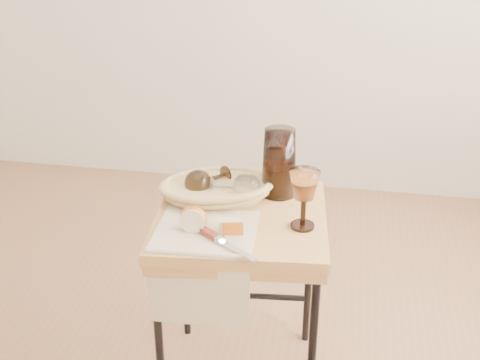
% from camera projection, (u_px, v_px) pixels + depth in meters
% --- Properties ---
extents(side_table, '(0.54, 0.54, 0.63)m').
position_uv_depth(side_table, '(241.00, 302.00, 1.92)').
color(side_table, olive).
rests_on(side_table, floor).
extents(tea_towel, '(0.29, 0.26, 0.01)m').
position_uv_depth(tea_towel, '(206.00, 230.00, 1.69)').
color(tea_towel, beige).
rests_on(tea_towel, side_table).
extents(bread_basket, '(0.38, 0.33, 0.05)m').
position_uv_depth(bread_basket, '(218.00, 190.00, 1.86)').
color(bread_basket, tan).
rests_on(bread_basket, side_table).
extents(goblet_lying_a, '(0.15, 0.16, 0.08)m').
position_uv_depth(goblet_lying_a, '(210.00, 179.00, 1.87)').
color(goblet_lying_a, '#3D2B1A').
rests_on(goblet_lying_a, bread_basket).
extents(goblet_lying_b, '(0.14, 0.09, 0.08)m').
position_uv_depth(goblet_lying_b, '(232.00, 186.00, 1.83)').
color(goblet_lying_b, white).
rests_on(goblet_lying_b, bread_basket).
extents(pitcher, '(0.19, 0.26, 0.25)m').
position_uv_depth(pitcher, '(279.00, 162.00, 1.86)').
color(pitcher, black).
rests_on(pitcher, side_table).
extents(wine_goblet, '(0.10, 0.10, 0.18)m').
position_uv_depth(wine_goblet, '(304.00, 199.00, 1.67)').
color(wine_goblet, white).
rests_on(wine_goblet, side_table).
extents(apple_half, '(0.08, 0.04, 0.07)m').
position_uv_depth(apple_half, '(194.00, 218.00, 1.67)').
color(apple_half, red).
rests_on(apple_half, tea_towel).
extents(apple_wedge, '(0.06, 0.04, 0.04)m').
position_uv_depth(apple_wedge, '(229.00, 226.00, 1.67)').
color(apple_wedge, beige).
rests_on(apple_wedge, tea_towel).
extents(table_knife, '(0.20, 0.15, 0.02)m').
position_uv_depth(table_knife, '(222.00, 241.00, 1.62)').
color(table_knife, silver).
rests_on(table_knife, tea_towel).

